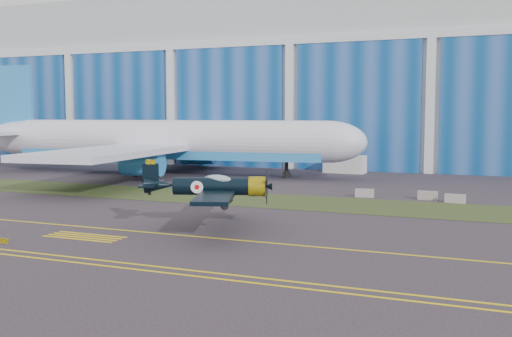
% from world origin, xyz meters
% --- Properties ---
extents(ground, '(260.00, 260.00, 0.00)m').
position_xyz_m(ground, '(0.00, 0.00, 0.00)').
color(ground, '#3A3038').
rests_on(ground, ground).
extents(grass_median, '(260.00, 10.00, 0.02)m').
position_xyz_m(grass_median, '(0.00, 14.00, 0.02)').
color(grass_median, '#475128').
rests_on(grass_median, ground).
extents(hangar, '(220.00, 45.70, 30.00)m').
position_xyz_m(hangar, '(0.00, 71.79, 14.96)').
color(hangar, silver).
rests_on(hangar, ground).
extents(taxiway_centreline, '(200.00, 0.20, 0.02)m').
position_xyz_m(taxiway_centreline, '(0.00, -5.00, 0.01)').
color(taxiway_centreline, yellow).
rests_on(taxiway_centreline, ground).
extents(edge_line_near, '(80.00, 0.20, 0.02)m').
position_xyz_m(edge_line_near, '(0.00, -14.50, 0.01)').
color(edge_line_near, yellow).
rests_on(edge_line_near, ground).
extents(edge_line_far, '(80.00, 0.20, 0.02)m').
position_xyz_m(edge_line_far, '(0.00, -13.50, 0.01)').
color(edge_line_far, yellow).
rests_on(edge_line_far, ground).
extents(hold_short_ladder, '(6.00, 2.40, 0.02)m').
position_xyz_m(hold_short_ladder, '(-18.00, -8.10, 0.01)').
color(hold_short_ladder, yellow).
rests_on(hold_short_ladder, ground).
extents(guard_board_left, '(1.20, 0.15, 0.35)m').
position_xyz_m(guard_board_left, '(-22.00, -12.00, 0.17)').
color(guard_board_left, yellow).
rests_on(guard_board_left, ground).
extents(warbird, '(15.00, 16.43, 4.01)m').
position_xyz_m(warbird, '(-10.71, -2.02, 3.35)').
color(warbird, black).
rests_on(warbird, ground).
extents(jetliner, '(70.51, 61.71, 22.70)m').
position_xyz_m(jetliner, '(-35.48, 33.23, 11.35)').
color(jetliner, silver).
rests_on(jetliner, ground).
extents(shipping_container, '(6.32, 2.87, 2.67)m').
position_xyz_m(shipping_container, '(-11.86, 45.37, 1.34)').
color(shipping_container, silver).
rests_on(shipping_container, ground).
extents(cart, '(2.41, 1.81, 1.29)m').
position_xyz_m(cart, '(-61.26, 42.69, 0.64)').
color(cart, silver).
rests_on(cart, ground).
extents(barrier_a, '(2.07, 0.90, 0.90)m').
position_xyz_m(barrier_a, '(-3.51, 20.08, 0.45)').
color(barrier_a, gray).
rests_on(barrier_a, ground).
extents(barrier_b, '(2.02, 0.66, 0.90)m').
position_xyz_m(barrier_b, '(2.95, 20.70, 0.45)').
color(barrier_b, gray).
rests_on(barrier_b, ground).
extents(barrier_c, '(2.02, 0.68, 0.90)m').
position_xyz_m(barrier_c, '(5.76, 19.29, 0.45)').
color(barrier_c, '#9D9393').
rests_on(barrier_c, ground).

